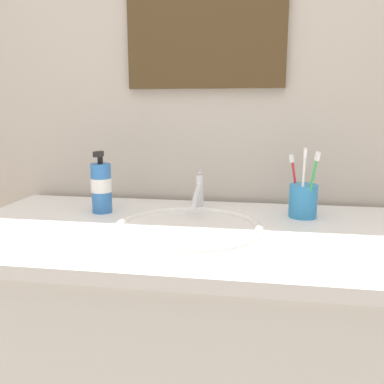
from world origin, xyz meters
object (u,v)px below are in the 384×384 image
Objects in this scene: faucet at (200,193)px; toothbrush_green at (312,181)px; soap_dispenser at (101,187)px; toothbrush_white at (303,179)px; toothbrush_red at (295,180)px; toothbrush_cup at (303,201)px.

faucet is 0.88× the size of toothbrush_green.
soap_dispenser reaches higher than faucet.
toothbrush_white is (0.30, -0.06, 0.06)m from faucet.
toothbrush_red is 0.57m from soap_dispenser.
toothbrush_red is (-0.04, 0.06, -0.01)m from toothbrush_green.
toothbrush_cup is 0.48× the size of toothbrush_white.
toothbrush_green is at bearing -55.71° from toothbrush_red.
faucet is 1.75× the size of toothbrush_cup.
toothbrush_cup is at bearing 80.52° from toothbrush_white.
toothbrush_cup is 0.50× the size of toothbrush_green.
toothbrush_green reaches higher than faucet.
toothbrush_cup is 0.60m from soap_dispenser.
toothbrush_white is (-0.01, -0.04, 0.07)m from toothbrush_cup.
soap_dispenser is (-0.59, -0.04, 0.03)m from toothbrush_cup.
toothbrush_cup is at bearing -4.66° from faucet.
soap_dispenser is (-0.57, -0.06, -0.03)m from toothbrush_red.
toothbrush_green reaches higher than soap_dispenser.
toothbrush_white is at bearing 174.40° from toothbrush_green.
faucet is 0.31m from toothbrush_white.
toothbrush_white is at bearing -73.02° from toothbrush_red.
toothbrush_white is at bearing -99.48° from toothbrush_cup.
faucet is 0.28m from toothbrush_red.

